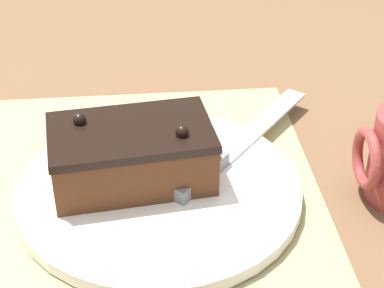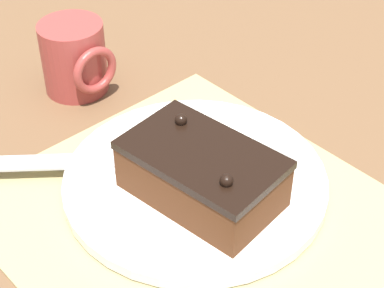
{
  "view_description": "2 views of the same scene",
  "coord_description": "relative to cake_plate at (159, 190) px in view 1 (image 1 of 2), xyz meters",
  "views": [
    {
      "loc": [
        -0.06,
        0.5,
        0.38
      ],
      "look_at": [
        -0.11,
        0.01,
        0.04
      ],
      "focal_mm": 60.0,
      "sensor_mm": 36.0,
      "label": 1
    },
    {
      "loc": [
        0.27,
        -0.29,
        0.44
      ],
      "look_at": [
        -0.08,
        0.02,
        0.06
      ],
      "focal_mm": 60.0,
      "sensor_mm": 36.0,
      "label": 2
    }
  ],
  "objects": [
    {
      "name": "chocolate_cake",
      "position": [
        0.02,
        -0.01,
        0.03
      ],
      "size": [
        0.16,
        0.11,
        0.06
      ],
      "rotation": [
        0.0,
        0.0,
        0.12
      ],
      "color": "#512D19",
      "rests_on": "cake_plate"
    },
    {
      "name": "cake_plate",
      "position": [
        0.0,
        0.0,
        0.0
      ],
      "size": [
        0.26,
        0.26,
        0.01
      ],
      "color": "white",
      "rests_on": "placemat_woven"
    },
    {
      "name": "ground_plane",
      "position": [
        0.08,
        -0.03,
        -0.01
      ],
      "size": [
        3.0,
        3.0,
        0.0
      ],
      "primitive_type": "plane",
      "color": "brown"
    },
    {
      "name": "serving_knife",
      "position": [
        -0.06,
        -0.03,
        0.01
      ],
      "size": [
        0.17,
        0.2,
        0.01
      ],
      "rotation": [
        0.0,
        0.0,
        2.45
      ],
      "color": "slate",
      "rests_on": "cake_plate"
    },
    {
      "name": "placemat_woven",
      "position": [
        0.08,
        -0.03,
        -0.01
      ],
      "size": [
        0.46,
        0.34,
        0.0
      ],
      "primitive_type": "cube",
      "color": "tan",
      "rests_on": "ground_plane"
    }
  ]
}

